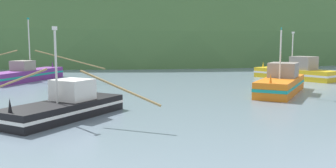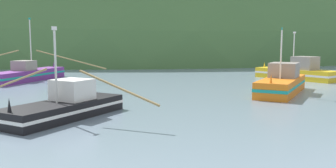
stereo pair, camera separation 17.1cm
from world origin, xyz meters
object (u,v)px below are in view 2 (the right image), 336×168
at_px(fishing_boat_purple, 28,74).
at_px(fishing_boat_yellow, 297,72).
at_px(fishing_boat_orange, 282,83).
at_px(fishing_boat_black, 65,106).

relative_size(fishing_boat_purple, fishing_boat_yellow, 1.88).
bearing_deg(fishing_boat_orange, fishing_boat_purple, -82.83).
distance_m(fishing_boat_orange, fishing_boat_black, 18.15).
xyz_separation_m(fishing_boat_purple, fishing_boat_yellow, (30.37, -1.72, 0.10)).
height_order(fishing_boat_orange, fishing_boat_purple, fishing_boat_purple).
height_order(fishing_boat_purple, fishing_boat_black, fishing_boat_purple).
bearing_deg(fishing_boat_black, fishing_boat_orange, 150.86).
height_order(fishing_boat_purple, fishing_boat_yellow, fishing_boat_purple).
distance_m(fishing_boat_black, fishing_boat_yellow, 29.31).
xyz_separation_m(fishing_boat_orange, fishing_boat_purple, (-23.93, 12.25, -0.12)).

